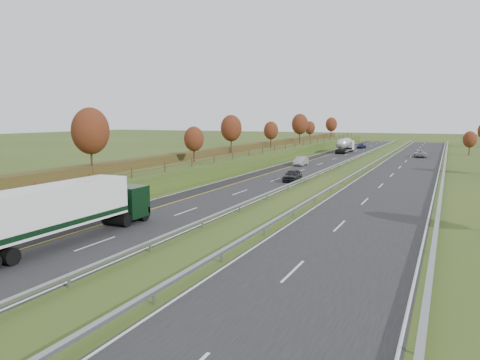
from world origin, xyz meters
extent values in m
plane|color=#354A1A|center=(8.00, 55.00, 0.00)|extent=(400.00, 400.00, 0.00)
cube|color=black|center=(0.00, 60.00, 0.02)|extent=(10.50, 200.00, 0.04)
cube|color=black|center=(16.50, 60.00, 0.02)|extent=(10.50, 200.00, 0.04)
cube|color=black|center=(-3.75, 60.00, 0.02)|extent=(3.00, 200.00, 0.04)
cube|color=silver|center=(-5.05, 60.00, 0.05)|extent=(0.15, 200.00, 0.01)
cube|color=gold|center=(-2.25, 60.00, 0.05)|extent=(0.15, 200.00, 0.01)
cube|color=silver|center=(5.05, 60.00, 0.05)|extent=(0.15, 200.00, 0.01)
cube|color=silver|center=(11.45, 60.00, 0.05)|extent=(0.15, 200.00, 0.01)
cube|color=silver|center=(21.55, 60.00, 0.05)|extent=(0.15, 200.00, 0.01)
cube|color=silver|center=(1.25, 11.00, 0.05)|extent=(0.15, 4.00, 0.01)
cube|color=silver|center=(15.25, 11.00, 0.05)|extent=(0.15, 4.00, 0.01)
cube|color=silver|center=(1.25, 23.00, 0.05)|extent=(0.15, 4.00, 0.01)
cube|color=silver|center=(15.25, 23.00, 0.05)|extent=(0.15, 4.00, 0.01)
cube|color=silver|center=(1.25, 35.00, 0.05)|extent=(0.15, 4.00, 0.01)
cube|color=silver|center=(15.25, 35.00, 0.05)|extent=(0.15, 4.00, 0.01)
cube|color=silver|center=(1.25, 47.00, 0.05)|extent=(0.15, 4.00, 0.01)
cube|color=silver|center=(15.25, 47.00, 0.05)|extent=(0.15, 4.00, 0.01)
cube|color=silver|center=(1.25, 59.00, 0.05)|extent=(0.15, 4.00, 0.01)
cube|color=silver|center=(15.25, 59.00, 0.05)|extent=(0.15, 4.00, 0.01)
cube|color=silver|center=(1.25, 71.00, 0.05)|extent=(0.15, 4.00, 0.01)
cube|color=silver|center=(15.25, 71.00, 0.05)|extent=(0.15, 4.00, 0.01)
cube|color=silver|center=(1.25, 83.00, 0.05)|extent=(0.15, 4.00, 0.01)
cube|color=silver|center=(15.25, 83.00, 0.05)|extent=(0.15, 4.00, 0.01)
cube|color=silver|center=(1.25, 95.00, 0.05)|extent=(0.15, 4.00, 0.01)
cube|color=silver|center=(15.25, 95.00, 0.05)|extent=(0.15, 4.00, 0.01)
cube|color=silver|center=(1.25, 107.00, 0.05)|extent=(0.15, 4.00, 0.01)
cube|color=silver|center=(15.25, 107.00, 0.05)|extent=(0.15, 4.00, 0.01)
cube|color=silver|center=(1.25, 119.00, 0.05)|extent=(0.15, 4.00, 0.01)
cube|color=silver|center=(15.25, 119.00, 0.05)|extent=(0.15, 4.00, 0.01)
cube|color=silver|center=(1.25, 131.00, 0.05)|extent=(0.15, 4.00, 0.01)
cube|color=silver|center=(15.25, 131.00, 0.05)|extent=(0.15, 4.00, 0.01)
cube|color=silver|center=(1.25, 143.00, 0.05)|extent=(0.15, 4.00, 0.01)
cube|color=silver|center=(15.25, 143.00, 0.05)|extent=(0.15, 4.00, 0.01)
cube|color=silver|center=(1.25, 155.00, 0.05)|extent=(0.15, 4.00, 0.01)
cube|color=silver|center=(15.25, 155.00, 0.05)|extent=(0.15, 4.00, 0.01)
cube|color=#354A1A|center=(-13.00, 60.00, 1.00)|extent=(12.00, 200.00, 2.00)
cube|color=#3B3818|center=(-15.00, 60.00, 2.55)|extent=(2.20, 180.00, 1.10)
cube|color=#422B19|center=(-8.50, 60.00, 2.55)|extent=(0.08, 184.00, 0.10)
cube|color=#422B19|center=(-8.50, 60.00, 2.95)|extent=(0.08, 184.00, 0.10)
cube|color=#422B19|center=(-8.50, 15.00, 2.60)|extent=(0.12, 0.12, 1.20)
cube|color=#422B19|center=(-8.50, 21.50, 2.60)|extent=(0.12, 0.12, 1.20)
cube|color=#422B19|center=(-8.50, 28.00, 2.60)|extent=(0.12, 0.12, 1.20)
cube|color=#422B19|center=(-8.50, 34.50, 2.60)|extent=(0.12, 0.12, 1.20)
cube|color=#422B19|center=(-8.50, 41.00, 2.60)|extent=(0.12, 0.12, 1.20)
cube|color=#422B19|center=(-8.50, 47.50, 2.60)|extent=(0.12, 0.12, 1.20)
cube|color=#422B19|center=(-8.50, 54.00, 2.60)|extent=(0.12, 0.12, 1.20)
cube|color=#422B19|center=(-8.50, 60.50, 2.60)|extent=(0.12, 0.12, 1.20)
cube|color=#422B19|center=(-8.50, 67.00, 2.60)|extent=(0.12, 0.12, 1.20)
cube|color=#422B19|center=(-8.50, 73.50, 2.60)|extent=(0.12, 0.12, 1.20)
cube|color=#422B19|center=(-8.50, 80.00, 2.60)|extent=(0.12, 0.12, 1.20)
cube|color=#422B19|center=(-8.50, 86.50, 2.60)|extent=(0.12, 0.12, 1.20)
cube|color=#422B19|center=(-8.50, 93.00, 2.60)|extent=(0.12, 0.12, 1.20)
cube|color=#422B19|center=(-8.50, 99.50, 2.60)|extent=(0.12, 0.12, 1.20)
cube|color=#422B19|center=(-8.50, 106.00, 2.60)|extent=(0.12, 0.12, 1.20)
cube|color=#422B19|center=(-8.50, 112.50, 2.60)|extent=(0.12, 0.12, 1.20)
cube|color=#422B19|center=(-8.50, 119.00, 2.60)|extent=(0.12, 0.12, 1.20)
cube|color=#422B19|center=(-8.50, 125.50, 2.60)|extent=(0.12, 0.12, 1.20)
cube|color=#422B19|center=(-8.50, 132.00, 2.60)|extent=(0.12, 0.12, 1.20)
cube|color=#422B19|center=(-8.50, 138.50, 2.60)|extent=(0.12, 0.12, 1.20)
cube|color=#422B19|center=(-8.50, 145.00, 2.60)|extent=(0.12, 0.12, 1.20)
cube|color=#422B19|center=(-8.50, 151.50, 2.60)|extent=(0.12, 0.12, 1.20)
cube|color=gray|center=(5.70, 60.00, 0.62)|extent=(0.32, 200.00, 0.18)
cube|color=gray|center=(5.70, 4.00, 0.28)|extent=(0.10, 0.14, 0.56)
cube|color=gray|center=(5.70, 11.00, 0.28)|extent=(0.10, 0.14, 0.56)
cube|color=gray|center=(5.70, 18.00, 0.28)|extent=(0.10, 0.14, 0.56)
cube|color=gray|center=(5.70, 25.00, 0.28)|extent=(0.10, 0.14, 0.56)
cube|color=gray|center=(5.70, 32.00, 0.28)|extent=(0.10, 0.14, 0.56)
cube|color=gray|center=(5.70, 39.00, 0.28)|extent=(0.10, 0.14, 0.56)
cube|color=gray|center=(5.70, 46.00, 0.28)|extent=(0.10, 0.14, 0.56)
cube|color=gray|center=(5.70, 53.00, 0.28)|extent=(0.10, 0.14, 0.56)
cube|color=gray|center=(5.70, 60.00, 0.28)|extent=(0.10, 0.14, 0.56)
cube|color=gray|center=(5.70, 67.00, 0.28)|extent=(0.10, 0.14, 0.56)
cube|color=gray|center=(5.70, 74.00, 0.28)|extent=(0.10, 0.14, 0.56)
cube|color=gray|center=(5.70, 81.00, 0.28)|extent=(0.10, 0.14, 0.56)
cube|color=gray|center=(5.70, 88.00, 0.28)|extent=(0.10, 0.14, 0.56)
cube|color=gray|center=(5.70, 95.00, 0.28)|extent=(0.10, 0.14, 0.56)
cube|color=gray|center=(5.70, 102.00, 0.28)|extent=(0.10, 0.14, 0.56)
cube|color=gray|center=(5.70, 109.00, 0.28)|extent=(0.10, 0.14, 0.56)
cube|color=gray|center=(5.70, 116.00, 0.28)|extent=(0.10, 0.14, 0.56)
cube|color=gray|center=(5.70, 123.00, 0.28)|extent=(0.10, 0.14, 0.56)
cube|color=gray|center=(5.70, 130.00, 0.28)|extent=(0.10, 0.14, 0.56)
cube|color=gray|center=(5.70, 137.00, 0.28)|extent=(0.10, 0.14, 0.56)
cube|color=gray|center=(5.70, 144.00, 0.28)|extent=(0.10, 0.14, 0.56)
cube|color=gray|center=(5.70, 151.00, 0.28)|extent=(0.10, 0.14, 0.56)
cube|color=gray|center=(5.70, 158.00, 0.28)|extent=(0.10, 0.14, 0.56)
cube|color=gray|center=(10.80, 60.00, 0.62)|extent=(0.32, 200.00, 0.18)
cube|color=gray|center=(10.80, 4.00, 0.28)|extent=(0.10, 0.14, 0.56)
cube|color=gray|center=(10.80, 11.00, 0.28)|extent=(0.10, 0.14, 0.56)
cube|color=gray|center=(10.80, 18.00, 0.28)|extent=(0.10, 0.14, 0.56)
cube|color=gray|center=(10.80, 25.00, 0.28)|extent=(0.10, 0.14, 0.56)
cube|color=gray|center=(10.80, 32.00, 0.28)|extent=(0.10, 0.14, 0.56)
cube|color=gray|center=(10.80, 39.00, 0.28)|extent=(0.10, 0.14, 0.56)
cube|color=gray|center=(10.80, 46.00, 0.28)|extent=(0.10, 0.14, 0.56)
cube|color=gray|center=(10.80, 53.00, 0.28)|extent=(0.10, 0.14, 0.56)
cube|color=gray|center=(10.80, 60.00, 0.28)|extent=(0.10, 0.14, 0.56)
cube|color=gray|center=(10.80, 67.00, 0.28)|extent=(0.10, 0.14, 0.56)
cube|color=gray|center=(10.80, 74.00, 0.28)|extent=(0.10, 0.14, 0.56)
cube|color=gray|center=(10.80, 81.00, 0.28)|extent=(0.10, 0.14, 0.56)
cube|color=gray|center=(10.80, 88.00, 0.28)|extent=(0.10, 0.14, 0.56)
cube|color=gray|center=(10.80, 95.00, 0.28)|extent=(0.10, 0.14, 0.56)
cube|color=gray|center=(10.80, 102.00, 0.28)|extent=(0.10, 0.14, 0.56)
cube|color=gray|center=(10.80, 109.00, 0.28)|extent=(0.10, 0.14, 0.56)
cube|color=gray|center=(10.80, 116.00, 0.28)|extent=(0.10, 0.14, 0.56)
cube|color=gray|center=(10.80, 123.00, 0.28)|extent=(0.10, 0.14, 0.56)
cube|color=gray|center=(10.80, 130.00, 0.28)|extent=(0.10, 0.14, 0.56)
cube|color=gray|center=(10.80, 137.00, 0.28)|extent=(0.10, 0.14, 0.56)
cube|color=gray|center=(10.80, 144.00, 0.28)|extent=(0.10, 0.14, 0.56)
cube|color=gray|center=(10.80, 151.00, 0.28)|extent=(0.10, 0.14, 0.56)
cube|color=gray|center=(10.80, 158.00, 0.28)|extent=(0.10, 0.14, 0.56)
cube|color=gray|center=(22.30, 60.00, 0.62)|extent=(0.32, 200.00, 0.18)
cube|color=gray|center=(22.30, 4.00, 0.28)|extent=(0.10, 0.14, 0.56)
cube|color=gray|center=(22.30, 18.00, 0.28)|extent=(0.10, 0.14, 0.56)
cube|color=gray|center=(22.30, 32.00, 0.28)|extent=(0.10, 0.14, 0.56)
cube|color=gray|center=(22.30, 46.00, 0.28)|extent=(0.10, 0.14, 0.56)
cube|color=gray|center=(22.30, 60.00, 0.28)|extent=(0.10, 0.14, 0.56)
cube|color=gray|center=(22.30, 74.00, 0.28)|extent=(0.10, 0.14, 0.56)
cube|color=gray|center=(22.30, 88.00, 0.28)|extent=(0.10, 0.14, 0.56)
cube|color=gray|center=(22.30, 102.00, 0.28)|extent=(0.10, 0.14, 0.56)
cube|color=gray|center=(22.30, 116.00, 0.28)|extent=(0.10, 0.14, 0.56)
cube|color=gray|center=(22.30, 130.00, 0.28)|extent=(0.10, 0.14, 0.56)
cube|color=gray|center=(22.30, 144.00, 0.28)|extent=(0.10, 0.14, 0.56)
cube|color=gray|center=(22.30, 158.00, 0.28)|extent=(0.10, 0.14, 0.56)
cylinder|color=#2D2116|center=(-14.00, 28.00, 3.58)|extent=(0.24, 0.24, 3.15)
ellipsoid|color=#4B1F10|center=(-14.00, 28.00, 7.04)|extent=(4.20, 4.20, 5.25)
cylinder|color=#2D2116|center=(-11.00, 46.00, 3.08)|extent=(0.24, 0.24, 2.16)
ellipsoid|color=#4B1F10|center=(-11.00, 46.00, 5.46)|extent=(2.88, 2.88, 3.60)
cylinder|color=#2D2116|center=(-13.50, 64.00, 3.44)|extent=(0.24, 0.24, 2.88)
ellipsoid|color=#4B1F10|center=(-13.50, 64.00, 6.61)|extent=(3.84, 3.84, 4.80)
cylinder|color=#2D2116|center=(-12.50, 82.00, 3.17)|extent=(0.24, 0.24, 2.34)
ellipsoid|color=#4B1F10|center=(-12.50, 82.00, 5.74)|extent=(3.12, 3.12, 3.90)
cylinder|color=#2D2116|center=(-11.50, 100.00, 3.53)|extent=(0.24, 0.24, 3.06)
ellipsoid|color=#4B1F10|center=(-11.50, 100.00, 6.90)|extent=(4.08, 4.08, 5.10)
cylinder|color=#2D2116|center=(-14.00, 118.00, 3.12)|extent=(0.24, 0.24, 2.25)
ellipsoid|color=#4B1F10|center=(-14.00, 118.00, 5.60)|extent=(3.00, 3.00, 3.75)
cylinder|color=#2D2116|center=(-12.00, 136.00, 3.35)|extent=(0.24, 0.24, 2.70)
ellipsoid|color=#4B1F10|center=(-12.00, 136.00, 6.32)|extent=(3.60, 3.60, 4.50)
cylinder|color=#2D2116|center=(27.00, 105.00, 1.12)|extent=(0.24, 0.24, 2.25)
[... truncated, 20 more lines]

